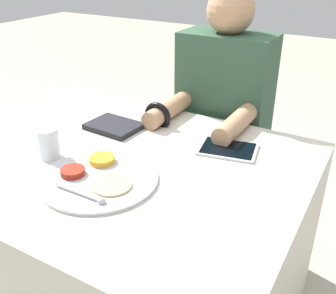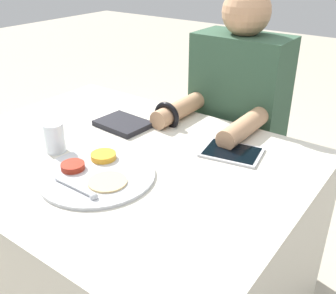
# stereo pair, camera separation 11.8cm
# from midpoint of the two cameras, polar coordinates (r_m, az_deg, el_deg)

# --- Properties ---
(dining_table) EXTENTS (1.19, 0.90, 0.73)m
(dining_table) POSITION_cam_midpoint_polar(r_m,az_deg,el_deg) (1.47, -9.21, -14.00)
(dining_table) COLOR beige
(dining_table) RESTS_ON ground_plane
(thali_tray) EXTENTS (0.34, 0.34, 0.03)m
(thali_tray) POSITION_cam_midpoint_polar(r_m,az_deg,el_deg) (1.15, -13.01, -4.45)
(thali_tray) COLOR #B7BABF
(thali_tray) RESTS_ON dining_table
(red_notebook) EXTENTS (0.20, 0.15, 0.02)m
(red_notebook) POSITION_cam_midpoint_polar(r_m,az_deg,el_deg) (1.46, -10.15, 2.90)
(red_notebook) COLOR silver
(red_notebook) RESTS_ON dining_table
(tablet_device) EXTENTS (0.21, 0.17, 0.01)m
(tablet_device) POSITION_cam_midpoint_polar(r_m,az_deg,el_deg) (1.29, 6.13, -0.35)
(tablet_device) COLOR #B7B7BC
(tablet_device) RESTS_ON dining_table
(person_diner) EXTENTS (0.38, 0.48, 1.20)m
(person_diner) POSITION_cam_midpoint_polar(r_m,az_deg,el_deg) (1.72, 5.76, 0.85)
(person_diner) COLOR black
(person_diner) RESTS_ON ground_plane
(drinking_glass) EXTENTS (0.07, 0.07, 0.10)m
(drinking_glass) POSITION_cam_midpoint_polar(r_m,az_deg,el_deg) (1.30, -19.46, 0.46)
(drinking_glass) COLOR silver
(drinking_glass) RESTS_ON dining_table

